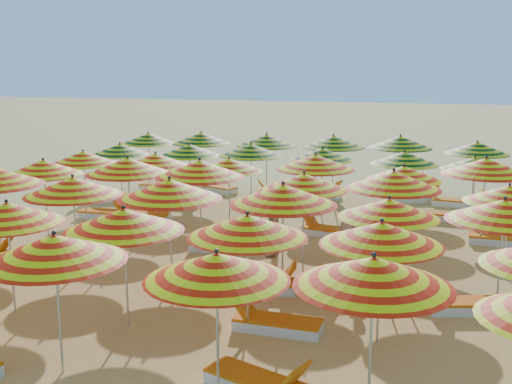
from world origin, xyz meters
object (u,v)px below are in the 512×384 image
umbrella_9 (247,226)px  lounger_14 (177,201)px  lounger_3 (275,323)px  lounger_20 (414,198)px  umbrella_4 (373,272)px  umbrella_32 (251,150)px  umbrella_18 (44,168)px  lounger_17 (216,188)px  beachgoer_b (270,229)px  umbrella_25 (156,160)px  umbrella_15 (283,195)px  lounger_10 (141,216)px  umbrella_39 (333,142)px  lounger_16 (162,186)px  umbrella_29 (486,166)px  beachgoer_a (347,240)px  umbrella_41 (477,148)px  umbrella_10 (381,234)px  lounger_21 (459,202)px  umbrella_13 (73,186)px  umbrella_28 (404,173)px  umbrella_17 (504,210)px  lounger_11 (330,231)px  umbrella_23 (509,194)px  umbrella_31 (189,150)px  umbrella_21 (304,182)px  umbrella_35 (475,164)px  lounger_12 (502,239)px  lounger_6 (357,291)px  lounger_7 (467,305)px  lounger_8 (223,245)px  umbrella_38 (267,140)px  lounger_18 (279,193)px  umbrella_37 (201,138)px  lounger_15 (454,217)px  umbrella_16 (389,208)px  umbrella_40 (400,142)px  umbrella_27 (315,162)px  umbrella_34 (404,158)px  umbrella_2 (55,248)px  lounger_5 (259,285)px  umbrella_33 (322,154)px  umbrella_22 (393,180)px  umbrella_26 (229,165)px  umbrella_24 (83,158)px  lounger_13 (106,198)px  umbrella_8 (124,220)px  lounger_9 (106,214)px  umbrella_30 (120,149)px

umbrella_9 → lounger_14: (-5.17, 9.88, -1.97)m
lounger_3 → lounger_20: 12.54m
umbrella_4 → umbrella_32: 13.22m
umbrella_18 → lounger_17: umbrella_18 is taller
beachgoer_b → umbrella_25: bearing=-117.3°
umbrella_15 → lounger_10: size_ratio=1.55×
umbrella_15 → umbrella_39: bearing=90.7°
lounger_16 → lounger_20: 9.81m
umbrella_29 → beachgoer_a: (-3.46, -2.99, -1.49)m
umbrella_41 → lounger_16: size_ratio=1.37×
umbrella_10 → lounger_21: (2.16, 11.93, -1.94)m
umbrella_13 → umbrella_28: 9.01m
umbrella_17 → lounger_11: size_ratio=1.64×
umbrella_23 → umbrella_31: bearing=152.6°
umbrella_21 → lounger_11: bearing=80.9°
umbrella_35 → umbrella_39: (-4.75, 2.56, 0.22)m
lounger_21 → umbrella_10: bearing=-92.8°
lounger_12 → umbrella_4: bearing=-103.6°
lounger_6 → lounger_7: size_ratio=1.00×
lounger_6 → umbrella_39: bearing=-93.1°
umbrella_29 → lounger_8: bearing=-162.1°
umbrella_38 → umbrella_41: (7.50, 0.11, -0.06)m
lounger_18 → umbrella_37: bearing=-22.7°
umbrella_25 → umbrella_37: size_ratio=0.78×
umbrella_4 → lounger_15: size_ratio=1.62×
umbrella_16 → umbrella_40: umbrella_40 is taller
lounger_15 → lounger_16: same height
umbrella_18 → lounger_21: 14.03m
umbrella_27 → umbrella_34: bearing=43.1°
umbrella_2 → lounger_10: (-2.90, 9.81, -2.02)m
lounger_5 → lounger_17: bearing=102.9°
lounger_5 → lounger_18: 10.06m
umbrella_10 → umbrella_33: (-2.45, 9.89, -0.08)m
umbrella_9 → umbrella_22: (2.50, 4.77, 0.10)m
umbrella_9 → umbrella_26: 7.95m
umbrella_24 → lounger_13: 3.12m
umbrella_9 → lounger_14: umbrella_9 is taller
lounger_17 → lounger_15: bearing=-172.8°
umbrella_2 → umbrella_8: size_ratio=1.15×
umbrella_28 → lounger_21: size_ratio=1.51×
lounger_9 → beachgoer_b: bearing=-23.4°
umbrella_30 → lounger_15: (11.63, -0.00, -1.80)m
umbrella_15 → lounger_16: bearing=124.7°
umbrella_17 → lounger_14: umbrella_17 is taller
lounger_17 → lounger_21: bearing=-158.9°
umbrella_4 → lounger_6: bearing=97.0°
umbrella_27 → lounger_17: (-4.70, 5.15, -2.02)m
umbrella_34 → lounger_16: size_ratio=1.44×
umbrella_23 → lounger_18: (-7.10, 7.34, -1.85)m
umbrella_16 → lounger_20: (0.59, 10.03, -1.88)m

